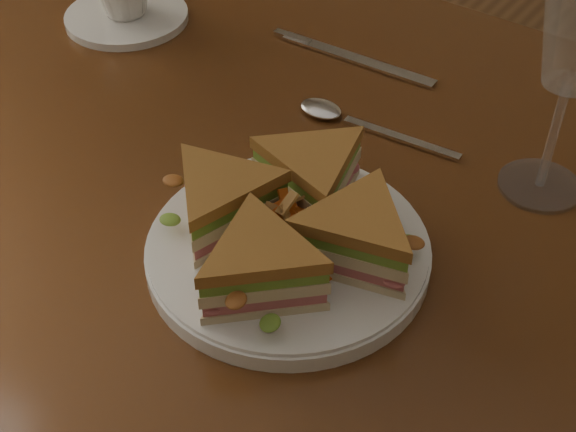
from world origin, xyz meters
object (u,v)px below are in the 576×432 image
Objects in this scene: table at (315,251)px; knife at (346,56)px; plate at (288,252)px; saucer at (127,17)px; sandwich_wedges at (288,220)px; spoon at (340,116)px.

table is 0.25m from knife.
saucer is at bearing 151.44° from plate.
plate is 0.04m from sandwich_wedges.
plate is (0.04, -0.10, 0.11)m from table.
plate is 1.60× the size of saucer.
sandwich_wedges reaches higher than spoon.
sandwich_wedges is 0.22m from spoon.
knife is at bearing 113.99° from sandwich_wedges.
spoon is 0.85× the size of knife.
sandwich_wedges reaches higher than knife.
table is 5.57× the size of knife.
plate is 1.34× the size of spoon.
spoon is (-0.08, 0.20, -0.04)m from sandwich_wedges.
plate is 0.47m from saucer.
sandwich_wedges is 1.69× the size of saucer.
sandwich_wedges reaches higher than plate.
plate is at bearing -74.02° from spoon.
plate is 1.15× the size of knife.
plate is 0.34m from knife.
sandwich_wedges is at bearing -69.37° from table.
table is at bearing 110.63° from plate.
plate is at bearing -68.58° from knife.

